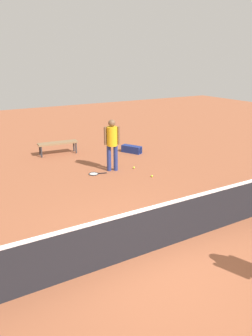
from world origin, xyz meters
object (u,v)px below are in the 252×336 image
at_px(tennis_ball_midcourt, 134,168).
at_px(courtside_bench, 58,144).
at_px(player_near_side, 112,141).
at_px(equipment_bag, 132,149).
at_px(tennis_racket_near_player, 94,174).
at_px(tennis_ball_by_net, 152,176).

distance_m(tennis_ball_midcourt, courtside_bench, 3.37).
relative_size(player_near_side, equipment_bag, 2.03).
xyz_separation_m(tennis_racket_near_player, courtside_bench, (0.24, -2.77, 0.40)).
bearing_deg(tennis_racket_near_player, tennis_ball_by_net, 141.33).
distance_m(player_near_side, tennis_ball_midcourt, 1.23).
height_order(courtside_bench, equipment_bag, courtside_bench).
xyz_separation_m(player_near_side, courtside_bench, (0.91, -2.73, -0.59)).
relative_size(tennis_ball_midcourt, courtside_bench, 0.04).
distance_m(player_near_side, courtside_bench, 2.94).
distance_m(tennis_racket_near_player, courtside_bench, 2.81).
relative_size(player_near_side, tennis_ball_by_net, 25.76).
bearing_deg(tennis_racket_near_player, equipment_bag, -147.43).
distance_m(tennis_ball_by_net, tennis_ball_midcourt, 1.00).
bearing_deg(equipment_bag, player_near_side, 41.28).
height_order(tennis_ball_by_net, tennis_ball_midcourt, same).
bearing_deg(equipment_bag, tennis_ball_by_net, 71.31).
height_order(tennis_ball_midcourt, equipment_bag, equipment_bag).
distance_m(tennis_ball_midcourt, equipment_bag, 1.92).
bearing_deg(tennis_ball_by_net, courtside_bench, -66.78).
bearing_deg(player_near_side, courtside_bench, -71.53).
bearing_deg(tennis_ball_by_net, equipment_bag, -108.69).
bearing_deg(equipment_bag, courtside_bench, -26.22).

